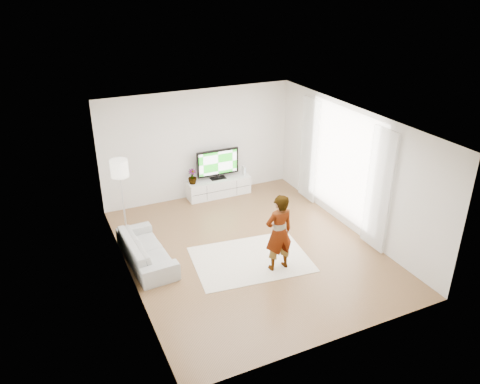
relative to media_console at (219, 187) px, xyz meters
name	(u,v)px	position (x,y,z in m)	size (l,w,h in m)	color
floor	(250,250)	(-0.43, -2.76, -0.24)	(6.00, 6.00, 0.00)	#8D603F
ceiling	(251,122)	(-0.43, -2.76, 2.56)	(6.00, 6.00, 0.00)	white
wall_left	(125,215)	(-2.93, -2.76, 1.16)	(0.02, 6.00, 2.80)	silver
wall_right	(352,170)	(2.07, -2.76, 1.16)	(0.02, 6.00, 2.80)	silver
wall_back	(198,145)	(-0.43, 0.24, 1.16)	(5.00, 0.02, 2.80)	silver
wall_front	(339,268)	(-0.43, -5.76, 1.16)	(5.00, 0.02, 2.80)	silver
window	(344,163)	(2.05, -2.46, 1.21)	(0.01, 2.60, 2.50)	white
curtain_near	(378,190)	(1.97, -3.76, 1.11)	(0.04, 0.70, 2.60)	white
curtain_far	(309,150)	(1.97, -1.16, 1.11)	(0.04, 0.70, 2.60)	white
media_console	(219,187)	(0.00, 0.00, 0.00)	(1.67, 0.48, 0.47)	white
television	(218,163)	(0.00, 0.03, 0.66)	(1.14, 0.22, 0.79)	black
game_console	(244,170)	(0.73, 0.00, 0.35)	(0.07, 0.17, 0.23)	white
potted_plant	(192,176)	(-0.71, 0.00, 0.43)	(0.22, 0.22, 0.39)	#3F7238
rug	(251,259)	(-0.58, -3.11, -0.23)	(2.32, 1.67, 0.01)	white
player	(279,233)	(-0.23, -3.61, 0.58)	(0.58, 0.38, 1.60)	#334772
sofa	(146,250)	(-2.52, -2.28, 0.04)	(1.90, 0.74, 0.55)	#ADADA8
floor_lamp	(120,172)	(-2.63, -0.86, 1.23)	(0.38, 0.38, 1.73)	silver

